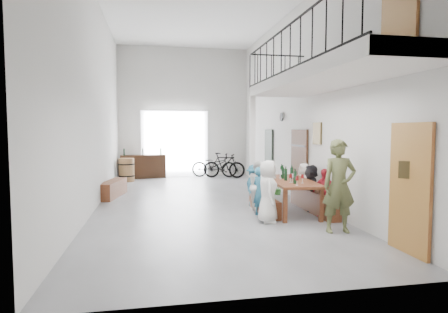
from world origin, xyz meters
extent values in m
plane|color=#5F5F61|center=(0.00, 0.00, 0.00)|extent=(12.00, 12.00, 0.00)
plane|color=silver|center=(0.00, 6.00, 2.75)|extent=(5.50, 0.00, 5.50)
plane|color=silver|center=(0.00, -6.00, 2.75)|extent=(5.50, 0.00, 5.50)
plane|color=silver|center=(-2.75, 0.00, 2.75)|extent=(0.00, 12.00, 12.00)
plane|color=silver|center=(2.75, 0.00, 2.75)|extent=(0.00, 12.00, 12.00)
cube|color=white|center=(-0.40, 5.94, 1.40)|extent=(2.80, 0.08, 2.80)
cube|color=#986428|center=(2.70, -4.90, 1.05)|extent=(0.06, 0.95, 2.10)
cube|color=#391E12|center=(2.70, -0.30, 1.00)|extent=(0.06, 1.10, 2.00)
cube|color=#2B342C|center=(2.70, 2.50, 1.00)|extent=(0.06, 0.80, 2.00)
cube|color=#986428|center=(2.70, -4.50, 4.10)|extent=(0.06, 0.90, 1.95)
cube|color=#44361B|center=(2.72, -1.40, 1.90)|extent=(0.04, 0.45, 0.55)
cylinder|color=white|center=(2.71, 1.20, 2.40)|extent=(0.04, 0.28, 0.28)
cube|color=white|center=(2.00, -3.20, 3.00)|extent=(1.50, 5.60, 0.25)
cube|color=black|center=(1.27, -3.20, 3.98)|extent=(0.03, 5.60, 0.03)
cube|color=black|center=(1.27, -3.20, 3.15)|extent=(0.03, 5.60, 0.03)
cube|color=black|center=(2.00, -0.42, 3.98)|extent=(1.50, 0.03, 0.03)
cube|color=white|center=(1.30, -0.45, 1.44)|extent=(0.14, 0.14, 2.88)
cube|color=brown|center=(1.92, -1.69, 0.76)|extent=(1.14, 2.38, 0.06)
cube|color=brown|center=(1.44, -2.65, 0.36)|extent=(0.08, 0.08, 0.73)
cube|color=brown|center=(2.23, -2.72, 0.36)|extent=(0.08, 0.08, 0.73)
cube|color=brown|center=(1.61, -0.67, 0.36)|extent=(0.08, 0.08, 0.73)
cube|color=brown|center=(2.41, -0.74, 0.36)|extent=(0.08, 0.08, 0.73)
cube|color=brown|center=(1.29, -1.60, 0.20)|extent=(0.29, 1.76, 0.41)
cube|color=brown|center=(2.51, -1.71, 0.26)|extent=(0.30, 2.28, 0.52)
cylinder|color=black|center=(2.00, -1.55, 0.97)|extent=(0.07, 0.07, 0.35)
cylinder|color=black|center=(1.89, -1.16, 0.97)|extent=(0.07, 0.07, 0.35)
cylinder|color=black|center=(1.78, -2.33, 0.97)|extent=(0.07, 0.07, 0.35)
cylinder|color=black|center=(1.82, -1.43, 0.97)|extent=(0.07, 0.07, 0.35)
cylinder|color=black|center=(1.77, -1.78, 0.97)|extent=(0.07, 0.07, 0.35)
cube|color=brown|center=(-2.50, 1.30, 0.24)|extent=(0.71, 1.75, 0.48)
cylinder|color=olive|center=(-2.34, 4.69, 0.45)|extent=(0.60, 0.60, 0.90)
cylinder|color=black|center=(-2.34, 4.69, 0.22)|extent=(0.61, 0.61, 0.05)
cylinder|color=black|center=(-2.34, 4.69, 0.67)|extent=(0.61, 0.61, 0.05)
cube|color=#391E12|center=(-1.74, 5.65, 0.48)|extent=(1.87, 0.80, 0.96)
cylinder|color=black|center=(-2.47, 5.48, 1.10)|extent=(0.06, 0.06, 0.28)
cylinder|color=black|center=(-1.73, 5.64, 1.10)|extent=(0.06, 0.06, 0.28)
cylinder|color=black|center=(-1.00, 5.82, 1.10)|extent=(0.06, 0.06, 0.28)
imported|color=white|center=(1.10, -2.52, 0.67)|extent=(0.56, 0.73, 1.34)
imported|color=#276885|center=(1.10, -1.89, 0.57)|extent=(0.41, 0.49, 1.14)
imported|color=white|center=(1.24, -1.30, 0.62)|extent=(0.50, 0.62, 1.23)
imported|color=#276885|center=(1.23, -0.89, 0.55)|extent=(0.54, 0.77, 1.09)
imported|color=maroon|center=(2.50, -2.30, 0.56)|extent=(0.52, 0.71, 1.11)
imported|color=black|center=(2.48, -1.62, 0.57)|extent=(0.57, 1.11, 1.14)
imported|color=white|center=(2.56, -0.98, 0.56)|extent=(0.39, 0.57, 1.12)
imported|color=#515630|center=(2.22, -3.53, 0.90)|extent=(0.69, 0.49, 1.81)
imported|color=#21511A|center=(2.45, 0.75, 0.21)|extent=(0.45, 0.41, 0.42)
imported|color=black|center=(1.22, 5.42, 0.50)|extent=(2.03, 1.18, 1.01)
imported|color=black|center=(1.58, 5.06, 0.52)|extent=(1.81, 1.03, 1.05)
camera|label=1|loc=(-1.30, -10.14, 1.98)|focal=30.00mm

